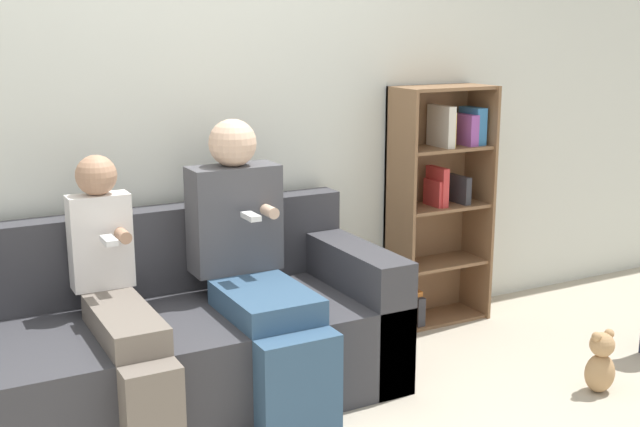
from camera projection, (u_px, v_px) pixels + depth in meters
name	position (u px, v px, depth m)	size (l,w,h in m)	color
back_wall	(183.00, 103.00, 3.80)	(10.00, 0.06, 2.55)	silver
couch	(148.00, 348.00, 3.47)	(2.19, 0.85, 0.81)	#38383D
adult_seated	(253.00, 259.00, 3.54)	(0.41, 0.82, 1.23)	#335170
child_seated	(120.00, 301.00, 3.24)	(0.26, 0.83, 1.11)	#70665B
bookshelf	(437.00, 199.00, 4.45)	(0.55, 0.28, 1.32)	brown
teddy_bear	(601.00, 363.00, 3.64)	(0.15, 0.12, 0.30)	tan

